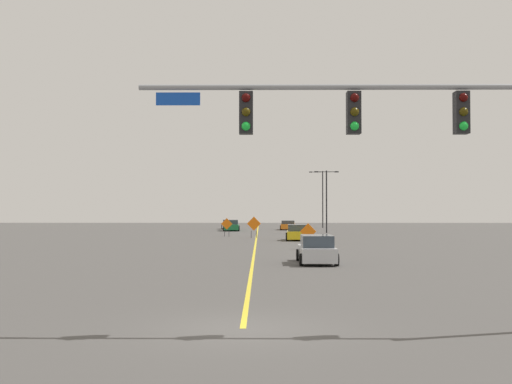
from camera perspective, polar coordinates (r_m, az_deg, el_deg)
name	(u,v)px	position (r m, az deg, el deg)	size (l,w,h in m)	color
ground	(243,329)	(15.62, -1.22, -12.44)	(215.71, 215.71, 0.00)	#4C4947
road_centre_stripe	(257,232)	(75.31, 0.11, -3.73)	(0.16, 119.84, 0.01)	yellow
traffic_signal_assembly	(414,130)	(15.89, 14.30, 5.55)	(10.77, 0.44, 6.64)	gray
street_lamp_far_left	(326,196)	(73.56, 6.50, -0.37)	(2.86, 0.24, 7.38)	black
street_lamp_near_left	(322,196)	(92.23, 6.06, -0.41)	(2.08, 0.24, 8.44)	black
construction_sign_median_near	(308,233)	(45.09, 4.81, -3.76)	(1.16, 0.31, 1.86)	orange
construction_sign_right_lane	(254,224)	(61.62, -0.19, -3.00)	(1.38, 0.34, 2.11)	orange
construction_sign_right_shoulder	(227,225)	(64.45, -2.70, -3.04)	(1.19, 0.06, 1.91)	orange
car_silver_far	(317,250)	(33.57, 5.59, -5.33)	(2.05, 4.57, 1.51)	#B7BABF
car_yellow_mid	(297,233)	(56.96, 3.83, -3.78)	(2.26, 4.08, 1.45)	gold
car_orange_near	(288,225)	(84.26, 2.97, -3.07)	(2.34, 4.51, 1.27)	orange
car_green_passing	(232,226)	(80.55, -2.26, -3.10)	(2.16, 4.59, 1.42)	#196B38
car_white_distant	(229,225)	(87.31, -2.51, -3.01)	(1.99, 3.87, 1.32)	white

